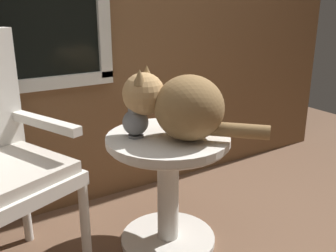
% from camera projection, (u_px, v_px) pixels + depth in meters
% --- Properties ---
extents(wicker_side_table, '(0.60, 0.60, 0.59)m').
position_uv_depth(wicker_side_table, '(168.00, 172.00, 1.92)').
color(wicker_side_table, silver).
rests_on(wicker_side_table, ground_plane).
extents(cat, '(0.53, 0.54, 0.33)m').
position_uv_depth(cat, '(181.00, 105.00, 1.78)').
color(cat, olive).
rests_on(cat, wicker_side_table).
extents(pewter_vase_with_ivy, '(0.12, 0.12, 0.27)m').
position_uv_depth(pewter_vase_with_ivy, '(135.00, 119.00, 1.82)').
color(pewter_vase_with_ivy, slate).
rests_on(pewter_vase_with_ivy, wicker_side_table).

